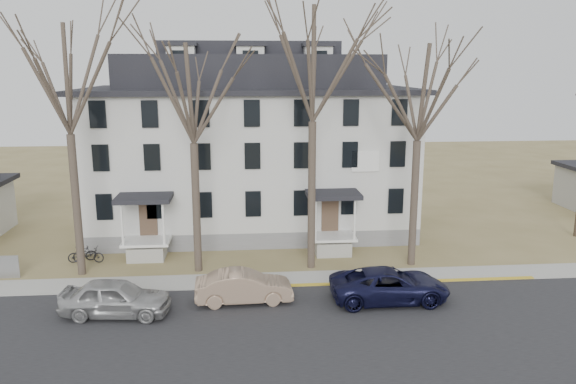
{
  "coord_description": "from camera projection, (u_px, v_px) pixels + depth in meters",
  "views": [
    {
      "loc": [
        -2.66,
        -18.56,
        10.49
      ],
      "look_at": [
        -0.31,
        9.0,
        4.34
      ],
      "focal_mm": 35.0,
      "sensor_mm": 36.0,
      "label": 1
    }
  ],
  "objects": [
    {
      "name": "ground",
      "position": [
        317.0,
        360.0,
        20.55
      ],
      "size": [
        120.0,
        120.0,
        0.0
      ],
      "primitive_type": "plane",
      "color": "olive",
      "rests_on": "ground"
    },
    {
      "name": "main_road",
      "position": [
        311.0,
        335.0,
        22.49
      ],
      "size": [
        120.0,
        10.0,
        0.04
      ],
      "primitive_type": "cube",
      "color": "#27272A",
      "rests_on": "ground"
    },
    {
      "name": "far_sidewalk",
      "position": [
        296.0,
        280.0,
        28.33
      ],
      "size": [
        120.0,
        2.0,
        0.08
      ],
      "primitive_type": "cube",
      "color": "#A09F97",
      "rests_on": "ground"
    },
    {
      "name": "yellow_curb",
      "position": [
        398.0,
        283.0,
        27.87
      ],
      "size": [
        14.0,
        0.25,
        0.06
      ],
      "primitive_type": "cube",
      "color": "gold",
      "rests_on": "ground"
    },
    {
      "name": "boarding_house",
      "position": [
        251.0,
        147.0,
        36.68
      ],
      "size": [
        20.8,
        12.36,
        12.05
      ],
      "color": "slate",
      "rests_on": "ground"
    },
    {
      "name": "tree_far_left",
      "position": [
        65.0,
        71.0,
        26.92
      ],
      "size": [
        8.4,
        8.4,
        13.72
      ],
      "color": "#473B31",
      "rests_on": "ground"
    },
    {
      "name": "tree_mid_left",
      "position": [
        192.0,
        86.0,
        27.58
      ],
      "size": [
        7.8,
        7.8,
        12.74
      ],
      "color": "#473B31",
      "rests_on": "ground"
    },
    {
      "name": "tree_center",
      "position": [
        313.0,
        55.0,
        27.76
      ],
      "size": [
        9.0,
        9.0,
        14.7
      ],
      "color": "#473B31",
      "rests_on": "ground"
    },
    {
      "name": "tree_mid_right",
      "position": [
        420.0,
        85.0,
        28.54
      ],
      "size": [
        7.8,
        7.8,
        12.74
      ],
      "color": "#473B31",
      "rests_on": "ground"
    },
    {
      "name": "car_silver",
      "position": [
        116.0,
        299.0,
        24.07
      ],
      "size": [
        4.85,
        2.36,
        1.59
      ],
      "primitive_type": "imported",
      "rotation": [
        0.0,
        0.0,
        1.47
      ],
      "color": "#A7A7A7",
      "rests_on": "ground"
    },
    {
      "name": "car_tan",
      "position": [
        244.0,
        287.0,
        25.47
      ],
      "size": [
        4.47,
        1.73,
        1.45
      ],
      "primitive_type": "imported",
      "rotation": [
        0.0,
        0.0,
        1.62
      ],
      "color": "#9D8068",
      "rests_on": "ground"
    },
    {
      "name": "car_navy",
      "position": [
        390.0,
        286.0,
        25.6
      ],
      "size": [
        5.43,
        2.53,
        1.5
      ],
      "primitive_type": "imported",
      "rotation": [
        0.0,
        0.0,
        1.58
      ],
      "color": "black",
      "rests_on": "ground"
    },
    {
      "name": "bicycle_left",
      "position": [
        88.0,
        255.0,
        30.67
      ],
      "size": [
        1.74,
        0.74,
        0.89
      ],
      "primitive_type": "imported",
      "rotation": [
        0.0,
        0.0,
        1.48
      ],
      "color": "black",
      "rests_on": "ground"
    },
    {
      "name": "bicycle_right",
      "position": [
        82.0,
        255.0,
        30.81
      ],
      "size": [
        1.54,
        0.91,
        0.89
      ],
      "primitive_type": "imported",
      "rotation": [
        0.0,
        0.0,
        1.93
      ],
      "color": "black",
      "rests_on": "ground"
    }
  ]
}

